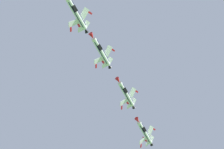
# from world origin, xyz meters

# --- Properties ---
(fighter_jet_lead) EXTENTS (9.65, 14.82, 7.18)m
(fighter_jet_lead) POSITION_xyz_m (-9.08, 56.61, 122.33)
(fighter_jet_lead) COLOR white
(fighter_jet_left_wing) EXTENTS (9.65, 14.82, 7.18)m
(fighter_jet_left_wing) POSITION_xyz_m (-0.84, 72.94, 125.78)
(fighter_jet_left_wing) COLOR white
(fighter_jet_right_wing) EXTENTS (9.57, 14.82, 7.35)m
(fighter_jet_right_wing) POSITION_xyz_m (9.06, 91.90, 126.16)
(fighter_jet_right_wing) COLOR white
(fighter_jet_left_outer) EXTENTS (9.43, 14.82, 7.64)m
(fighter_jet_left_outer) POSITION_xyz_m (17.24, 108.48, 122.69)
(fighter_jet_left_outer) COLOR white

